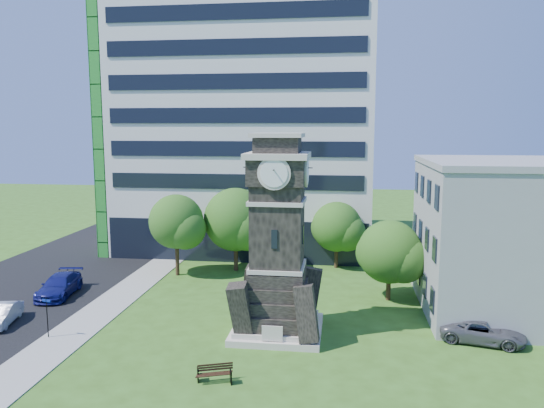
# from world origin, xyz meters

# --- Properties ---
(ground) EXTENTS (160.00, 160.00, 0.00)m
(ground) POSITION_xyz_m (0.00, 0.00, 0.00)
(ground) COLOR #335618
(ground) RESTS_ON ground
(sidewalk) EXTENTS (3.00, 70.00, 0.06)m
(sidewalk) POSITION_xyz_m (-9.50, 5.00, 0.03)
(sidewalk) COLOR gray
(sidewalk) RESTS_ON ground
(clock_tower) EXTENTS (5.40, 5.40, 12.22)m
(clock_tower) POSITION_xyz_m (3.00, 2.00, 5.28)
(clock_tower) COLOR beige
(clock_tower) RESTS_ON ground
(office_tall) EXTENTS (26.20, 15.11, 28.60)m
(office_tall) POSITION_xyz_m (-3.20, 25.84, 14.22)
(office_tall) COLOR silver
(office_tall) RESTS_ON ground
(office_low) EXTENTS (15.20, 12.20, 10.40)m
(office_low) POSITION_xyz_m (19.97, 8.00, 5.21)
(office_low) COLOR gray
(office_low) RESTS_ON ground
(car_street_mid) EXTENTS (2.17, 4.07, 1.27)m
(car_street_mid) POSITION_xyz_m (-14.70, 1.03, 0.64)
(car_street_mid) COLOR silver
(car_street_mid) RESTS_ON ground
(car_street_north) EXTENTS (2.90, 5.59, 1.55)m
(car_street_north) POSITION_xyz_m (-14.13, 6.98, 0.77)
(car_street_north) COLOR navy
(car_street_north) RESTS_ON ground
(car_east_lot) EXTENTS (5.22, 3.30, 1.34)m
(car_east_lot) POSITION_xyz_m (15.15, 2.10, 0.67)
(car_east_lot) COLOR #56555B
(car_east_lot) RESTS_ON ground
(park_bench) EXTENTS (1.77, 0.47, 0.92)m
(park_bench) POSITION_xyz_m (0.68, -4.80, 0.49)
(park_bench) COLOR black
(park_bench) RESTS_ON ground
(street_sign) EXTENTS (0.60, 0.06, 2.48)m
(street_sign) POSITION_xyz_m (-10.55, -0.72, 1.55)
(street_sign) COLOR black
(street_sign) RESTS_ON ground
(tree_nw) EXTENTS (5.07, 4.61, 6.97)m
(tree_nw) POSITION_xyz_m (-6.99, 13.57, 4.47)
(tree_nw) COLOR #332114
(tree_nw) RESTS_ON ground
(tree_nc) EXTENTS (6.10, 5.54, 7.33)m
(tree_nc) POSITION_xyz_m (-2.32, 15.74, 4.38)
(tree_nc) COLOR #332114
(tree_nc) RESTS_ON ground
(tree_ne) EXTENTS (4.91, 4.46, 5.99)m
(tree_ne) POSITION_xyz_m (6.45, 17.81, 3.60)
(tree_ne) COLOR #332114
(tree_ne) RESTS_ON ground
(tree_east) EXTENTS (5.07, 4.61, 5.92)m
(tree_east) POSITION_xyz_m (10.36, 9.24, 3.47)
(tree_east) COLOR #332114
(tree_east) RESTS_ON ground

